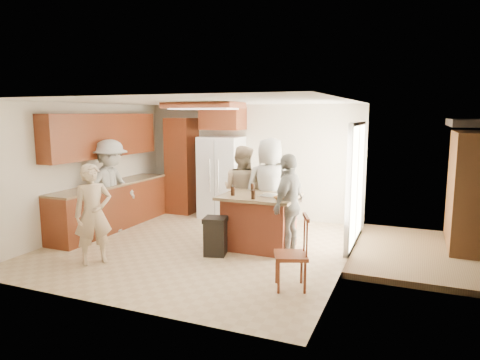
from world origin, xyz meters
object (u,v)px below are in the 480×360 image
at_px(kitchen_island, 259,221).
at_px(spindle_chair, 292,255).
at_px(refrigerator, 222,177).
at_px(person_front_left, 93,214).
at_px(person_behind_right, 270,189).
at_px(person_side_right, 289,205).
at_px(person_counter, 111,187).
at_px(person_behind_left, 242,190).
at_px(trash_bin, 215,236).

bearing_deg(kitchen_island, spindle_chair, -56.05).
height_order(refrigerator, kitchen_island, refrigerator).
height_order(person_front_left, person_behind_right, person_behind_right).
bearing_deg(person_side_right, person_front_left, -51.86).
xyz_separation_m(person_counter, refrigerator, (1.45, 1.97, -0.01)).
relative_size(refrigerator, kitchen_island, 1.41).
bearing_deg(person_front_left, person_counter, 69.10).
height_order(person_behind_right, person_side_right, person_behind_right).
xyz_separation_m(person_behind_left, trash_bin, (0.06, -1.32, -0.53)).
xyz_separation_m(person_front_left, spindle_chair, (3.09, 0.21, -0.32)).
distance_m(person_front_left, spindle_chair, 3.12).
xyz_separation_m(person_side_right, refrigerator, (-2.09, 1.93, 0.06)).
bearing_deg(refrigerator, person_counter, -126.35).
xyz_separation_m(person_front_left, trash_bin, (1.56, 1.06, -0.46)).
relative_size(person_front_left, person_behind_right, 0.82).
distance_m(person_counter, refrigerator, 2.44).
bearing_deg(person_behind_left, person_counter, 30.82).
xyz_separation_m(person_behind_left, person_counter, (-2.39, -0.87, 0.05)).
height_order(person_behind_left, person_side_right, person_behind_left).
bearing_deg(person_behind_left, person_front_left, 68.47).
height_order(person_side_right, trash_bin, person_side_right).
xyz_separation_m(person_counter, kitchen_island, (2.98, 0.18, -0.43)).
bearing_deg(trash_bin, person_side_right, 24.09).
bearing_deg(person_behind_right, person_counter, -11.90).
xyz_separation_m(person_front_left, person_counter, (-0.88, 1.51, 0.13)).
bearing_deg(trash_bin, person_behind_right, 66.76).
bearing_deg(trash_bin, spindle_chair, -29.04).
distance_m(person_front_left, trash_bin, 1.94).
bearing_deg(person_front_left, person_behind_left, 6.54).
relative_size(refrigerator, spindle_chair, 1.81).
distance_m(person_front_left, person_counter, 1.75).
bearing_deg(person_behind_right, person_side_right, 101.03).
distance_m(person_behind_left, person_side_right, 1.42).
bearing_deg(person_counter, trash_bin, -95.53).
height_order(person_front_left, trash_bin, person_front_left).
height_order(refrigerator, trash_bin, refrigerator).
distance_m(refrigerator, trash_bin, 2.68).
bearing_deg(kitchen_island, person_behind_left, 130.61).
distance_m(person_behind_left, spindle_chair, 2.72).
bearing_deg(trash_bin, person_behind_left, 92.61).
relative_size(person_behind_left, refrigerator, 0.95).
bearing_deg(spindle_chair, person_behind_left, 126.21).
bearing_deg(person_behind_right, spindle_chair, 89.31).
relative_size(person_behind_left, person_side_right, 1.02).
relative_size(person_side_right, trash_bin, 2.65).
xyz_separation_m(person_behind_right, person_side_right, (0.57, -0.74, -0.10)).
bearing_deg(person_side_right, trash_bin, -58.04).
bearing_deg(person_front_left, trash_bin, -17.07).
xyz_separation_m(person_behind_left, person_side_right, (1.15, -0.83, -0.02)).
relative_size(person_front_left, refrigerator, 0.86).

